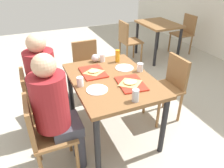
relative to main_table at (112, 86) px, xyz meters
name	(u,v)px	position (x,y,z in m)	size (l,w,h in m)	color
ground_plane	(112,131)	(0.00, 0.00, -0.68)	(10.00, 10.00, 0.02)	#B2AD9E
main_table	(112,86)	(0.00, 0.00, 0.00)	(1.17, 0.87, 0.77)	brown
chair_near_left	(37,100)	(-0.29, -0.82, -0.16)	(0.40, 0.40, 0.87)	olive
chair_near_right	(44,132)	(0.29, -0.82, -0.16)	(0.40, 0.40, 0.87)	olive
chair_far_side	(170,84)	(0.00, 0.82, -0.16)	(0.40, 0.40, 0.87)	olive
chair_left_end	(87,65)	(-0.97, 0.00, -0.16)	(0.40, 0.40, 0.87)	olive
person_in_red	(46,79)	(-0.29, -0.68, 0.09)	(0.32, 0.42, 1.28)	#383842
person_in_brown_jacket	(55,107)	(0.29, -0.68, 0.09)	(0.32, 0.42, 1.28)	#383842
tray_red_near	(93,72)	(-0.21, -0.15, 0.11)	(0.36, 0.26, 0.02)	red
tray_red_far	(131,84)	(0.21, 0.13, 0.11)	(0.36, 0.26, 0.02)	red
paper_plate_center	(124,68)	(-0.18, 0.24, 0.10)	(0.22, 0.22, 0.01)	white
paper_plate_near_edge	(97,90)	(0.18, -0.24, 0.10)	(0.22, 0.22, 0.01)	white
pizza_slice_a	(94,71)	(-0.19, -0.15, 0.12)	(0.18, 0.21, 0.02)	#DBAD60
pizza_slice_b	(130,82)	(0.20, 0.12, 0.12)	(0.18, 0.21, 0.02)	#DBAD60
plastic_cup_a	(140,67)	(-0.03, 0.37, 0.15)	(0.07, 0.07, 0.10)	white
plastic_cup_b	(80,82)	(0.03, -0.37, 0.15)	(0.07, 0.07, 0.10)	white
plastic_cup_c	(102,58)	(-0.47, 0.07, 0.15)	(0.07, 0.07, 0.10)	white
soda_can	(135,95)	(0.50, 0.02, 0.16)	(0.07, 0.07, 0.12)	#B7BCC6
condiment_bottle	(118,56)	(-0.38, 0.24, 0.18)	(0.06, 0.06, 0.16)	orange
foil_bundle	(95,58)	(-0.50, -0.02, 0.15)	(0.10, 0.10, 0.10)	silver
handbag	(37,109)	(-0.64, -0.84, -0.53)	(0.32, 0.16, 0.28)	#592D38
background_table	(158,29)	(-1.87, 1.87, -0.03)	(0.90, 0.70, 0.77)	olive
background_chair_near	(127,39)	(-1.87, 1.14, -0.16)	(0.40, 0.40, 0.87)	olive
background_chair_far	(185,31)	(-1.87, 2.61, -0.16)	(0.40, 0.40, 0.87)	olive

